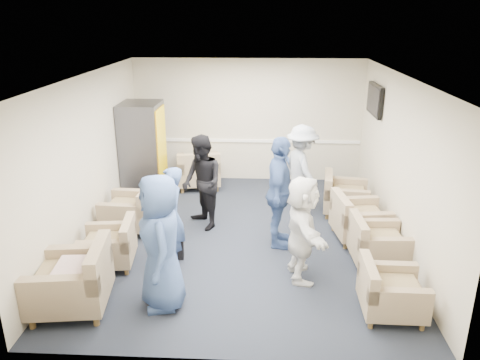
{
  "coord_description": "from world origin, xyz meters",
  "views": [
    {
      "loc": [
        0.33,
        -7.16,
        3.6
      ],
      "look_at": [
        -0.04,
        0.2,
        0.96
      ],
      "focal_mm": 35.0,
      "sensor_mm": 36.0,
      "label": 1
    }
  ],
  "objects_px": {
    "armchair_left_mid": "(111,247)",
    "person_back_right": "(302,169)",
    "armchair_left_far": "(132,212)",
    "armchair_right_midnear": "(375,244)",
    "armchair_right_near": "(388,293)",
    "armchair_right_far": "(343,197)",
    "vending_machine": "(143,150)",
    "armchair_corner": "(199,172)",
    "armchair_left_near": "(75,282)",
    "person_back_left": "(202,183)",
    "person_mid_left": "(172,217)",
    "person_front_right": "(302,229)",
    "armchair_right_midfar": "(357,220)",
    "person_front_left": "(161,243)",
    "person_mid_right": "(279,193)"
  },
  "relations": [
    {
      "from": "armchair_left_mid",
      "to": "person_back_right",
      "type": "distance_m",
      "value": 3.78
    },
    {
      "from": "armchair_left_far",
      "to": "armchair_right_midnear",
      "type": "height_order",
      "value": "armchair_left_far"
    },
    {
      "from": "armchair_right_near",
      "to": "armchair_right_far",
      "type": "xyz_separation_m",
      "value": [
        -0.07,
        3.18,
        0.02
      ]
    },
    {
      "from": "vending_machine",
      "to": "armchair_corner",
      "type": "bearing_deg",
      "value": 25.19
    },
    {
      "from": "armchair_left_near",
      "to": "person_back_left",
      "type": "relative_size",
      "value": 0.63
    },
    {
      "from": "person_back_right",
      "to": "person_mid_left",
      "type": "bearing_deg",
      "value": 113.54
    },
    {
      "from": "armchair_right_near",
      "to": "person_front_right",
      "type": "relative_size",
      "value": 0.5
    },
    {
      "from": "person_mid_left",
      "to": "person_back_right",
      "type": "height_order",
      "value": "person_back_right"
    },
    {
      "from": "armchair_left_near",
      "to": "armchair_left_far",
      "type": "xyz_separation_m",
      "value": [
        0.11,
        2.34,
        -0.04
      ]
    },
    {
      "from": "armchair_right_near",
      "to": "armchair_right_far",
      "type": "distance_m",
      "value": 3.18
    },
    {
      "from": "armchair_right_far",
      "to": "armchair_right_near",
      "type": "bearing_deg",
      "value": -171.39
    },
    {
      "from": "armchair_left_near",
      "to": "vending_machine",
      "type": "relative_size",
      "value": 0.54
    },
    {
      "from": "armchair_right_near",
      "to": "vending_machine",
      "type": "xyz_separation_m",
      "value": [
        -4.02,
        3.93,
        0.67
      ]
    },
    {
      "from": "armchair_left_near",
      "to": "armchair_left_mid",
      "type": "bearing_deg",
      "value": 166.9
    },
    {
      "from": "armchair_right_midnear",
      "to": "person_back_right",
      "type": "relative_size",
      "value": 0.5
    },
    {
      "from": "armchair_left_mid",
      "to": "person_mid_left",
      "type": "xyz_separation_m",
      "value": [
        0.92,
        0.08,
        0.46
      ]
    },
    {
      "from": "armchair_right_midfar",
      "to": "person_front_left",
      "type": "height_order",
      "value": "person_front_left"
    },
    {
      "from": "armchair_right_near",
      "to": "armchair_right_far",
      "type": "bearing_deg",
      "value": 2.15
    },
    {
      "from": "person_front_left",
      "to": "armchair_right_midfar",
      "type": "bearing_deg",
      "value": 109.9
    },
    {
      "from": "person_back_right",
      "to": "person_front_right",
      "type": "xyz_separation_m",
      "value": [
        -0.18,
        -2.48,
        -0.06
      ]
    },
    {
      "from": "armchair_right_midnear",
      "to": "person_mid_right",
      "type": "bearing_deg",
      "value": 67.08
    },
    {
      "from": "person_mid_right",
      "to": "armchair_corner",
      "type": "bearing_deg",
      "value": 37.47
    },
    {
      "from": "armchair_right_far",
      "to": "person_back_right",
      "type": "relative_size",
      "value": 0.55
    },
    {
      "from": "armchair_corner",
      "to": "vending_machine",
      "type": "bearing_deg",
      "value": 15.57
    },
    {
      "from": "armchair_left_far",
      "to": "armchair_corner",
      "type": "height_order",
      "value": "armchair_corner"
    },
    {
      "from": "vending_machine",
      "to": "person_front_right",
      "type": "bearing_deg",
      "value": -46.13
    },
    {
      "from": "armchair_left_mid",
      "to": "person_back_left",
      "type": "distance_m",
      "value": 1.92
    },
    {
      "from": "armchair_corner",
      "to": "person_mid_left",
      "type": "distance_m",
      "value": 3.33
    },
    {
      "from": "vending_machine",
      "to": "armchair_right_midnear",
      "type": "bearing_deg",
      "value": -32.61
    },
    {
      "from": "vending_machine",
      "to": "person_mid_right",
      "type": "bearing_deg",
      "value": -38.21
    },
    {
      "from": "armchair_right_near",
      "to": "person_front_right",
      "type": "xyz_separation_m",
      "value": [
        -1.03,
        0.82,
        0.47
      ]
    },
    {
      "from": "armchair_left_near",
      "to": "person_mid_left",
      "type": "bearing_deg",
      "value": 131.75
    },
    {
      "from": "vending_machine",
      "to": "person_back_right",
      "type": "height_order",
      "value": "vending_machine"
    },
    {
      "from": "armchair_left_far",
      "to": "armchair_right_near",
      "type": "bearing_deg",
      "value": 63.06
    },
    {
      "from": "armchair_corner",
      "to": "person_back_left",
      "type": "distance_m",
      "value": 2.07
    },
    {
      "from": "armchair_right_midnear",
      "to": "person_back_right",
      "type": "height_order",
      "value": "person_back_right"
    },
    {
      "from": "armchair_corner",
      "to": "armchair_right_near",
      "type": "bearing_deg",
      "value": 114.25
    },
    {
      "from": "person_front_right",
      "to": "armchair_right_far",
      "type": "bearing_deg",
      "value": -27.49
    },
    {
      "from": "armchair_right_midfar",
      "to": "armchair_corner",
      "type": "relative_size",
      "value": 0.91
    },
    {
      "from": "armchair_right_midfar",
      "to": "person_back_left",
      "type": "height_order",
      "value": "person_back_left"
    },
    {
      "from": "person_back_right",
      "to": "armchair_left_mid",
      "type": "bearing_deg",
      "value": 104.05
    },
    {
      "from": "armchair_left_near",
      "to": "armchair_right_near",
      "type": "height_order",
      "value": "armchair_left_near"
    },
    {
      "from": "person_back_left",
      "to": "vending_machine",
      "type": "bearing_deg",
      "value": -168.23
    },
    {
      "from": "person_front_left",
      "to": "person_mid_right",
      "type": "height_order",
      "value": "person_mid_right"
    },
    {
      "from": "armchair_left_far",
      "to": "armchair_corner",
      "type": "xyz_separation_m",
      "value": [
        0.87,
        2.16,
        0.03
      ]
    },
    {
      "from": "vending_machine",
      "to": "person_mid_left",
      "type": "xyz_separation_m",
      "value": [
        1.11,
        -2.81,
        -0.2
      ]
    },
    {
      "from": "armchair_left_far",
      "to": "armchair_right_midnear",
      "type": "bearing_deg",
      "value": 79.66
    },
    {
      "from": "person_back_right",
      "to": "person_mid_right",
      "type": "bearing_deg",
      "value": 139.44
    },
    {
      "from": "person_front_left",
      "to": "person_mid_left",
      "type": "bearing_deg",
      "value": 167.76
    },
    {
      "from": "vending_machine",
      "to": "armchair_left_far",
      "type": "bearing_deg",
      "value": -84.03
    }
  ]
}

